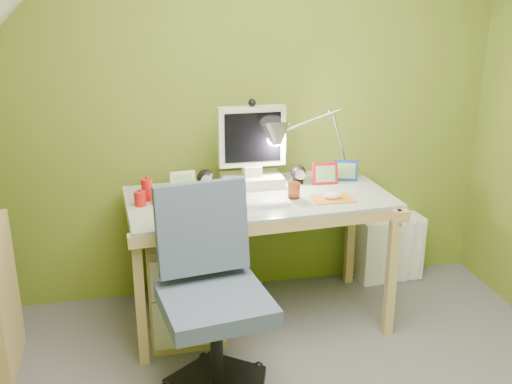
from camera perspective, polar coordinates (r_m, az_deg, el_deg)
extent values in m
cube|color=olive|center=(3.56, -2.01, 8.46)|extent=(3.20, 0.01, 2.40)
cube|color=silver|center=(3.14, -0.66, -1.07)|extent=(0.43, 0.14, 0.02)
cube|color=#C26F1E|center=(3.26, 7.30, -0.62)|extent=(0.22, 0.16, 0.01)
ellipsoid|color=silver|center=(3.26, 7.31, -0.37)|extent=(0.10, 0.07, 0.04)
cylinder|color=brown|center=(3.24, 3.64, 0.16)|extent=(0.08, 0.08, 0.09)
cube|color=#AA1217|center=(3.49, 6.59, 1.78)|extent=(0.15, 0.03, 0.13)
cube|color=navy|center=(3.57, 8.52, 2.06)|extent=(0.14, 0.06, 0.12)
cube|color=#AAB97F|center=(3.35, -6.98, 0.96)|extent=(0.14, 0.03, 0.12)
cube|color=white|center=(4.07, 12.62, -5.24)|extent=(0.44, 0.20, 0.43)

